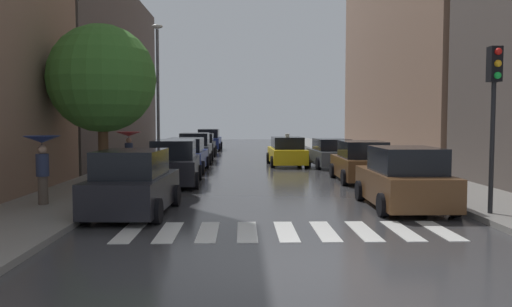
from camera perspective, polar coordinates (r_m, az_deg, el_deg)
The scene contains 20 objects.
ground_plane at distance 32.69m, azimuth 0.19°, elevation -0.81°, with size 28.00×72.00×0.04m, color #3A3A3D.
sidewalk_left at distance 33.13m, azimuth -11.12°, elevation -0.65°, with size 3.00×72.00×0.15m, color gray.
sidewalk_right at distance 33.53m, azimuth 11.36°, elevation -0.61°, with size 3.00×72.00×0.15m, color gray.
crosswalk_stripes at distance 11.99m, azimuth 3.36°, elevation -8.63°, with size 7.65×2.20×0.01m.
building_left_mid at distance 33.74m, azimuth -19.01°, elevation 8.31°, with size 6.00×19.40×10.76m, color #564C47.
parked_car_left_nearest at distance 14.36m, azimuth -13.53°, elevation -3.38°, with size 2.21×4.11×1.77m.
parked_car_left_second at distance 20.69m, azimuth -9.04°, elevation -1.14°, with size 2.18×4.59×1.79m.
parked_car_left_third at distance 25.98m, azimuth -7.82°, elevation -0.24°, with size 2.14×4.51×1.68m.
parked_car_left_fourth at distance 31.22m, azimuth -6.78°, elevation 0.52°, with size 2.11×4.22×1.80m.
parked_car_left_fifth at distance 37.73m, azimuth -6.03°, elevation 0.95°, with size 2.09×4.09×1.59m.
parked_car_left_sixth at distance 44.16m, azimuth -5.24°, elevation 1.47°, with size 2.15×4.65×1.81m.
parked_car_right_nearest at distance 15.55m, azimuth 16.16°, elevation -2.83°, with size 2.21×4.24×1.79m.
parked_car_right_second at distance 21.89m, azimuth 11.64°, elevation -1.00°, with size 2.17×4.22×1.70m.
parked_car_right_third at distance 28.31m, azimuth 8.30°, elevation -0.02°, with size 2.28×4.47×1.56m.
taxi_midroad at distance 29.07m, azimuth 3.45°, elevation 0.17°, with size 2.16×4.51×1.81m.
pedestrian_near_tree at distance 15.90m, azimuth -22.68°, elevation -0.07°, with size 1.03×1.03×1.97m.
pedestrian_far_side at distance 23.80m, azimuth -13.97°, elevation 1.28°, with size 1.15×1.15×1.89m.
street_tree_left at distance 19.53m, azimuth -16.75°, elevation 7.95°, with size 3.89×3.89×5.87m.
traffic_light_right_corner at distance 14.56m, azimuth 24.95°, elevation 6.20°, with size 0.30×0.42×4.30m.
lamp_post_left at distance 28.45m, azimuth -10.86°, elevation 7.50°, with size 0.60×0.28×7.56m.
Camera 1 is at (-1.02, -8.58, 2.57)m, focal length 35.97 mm.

